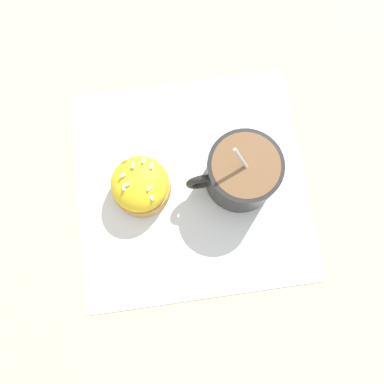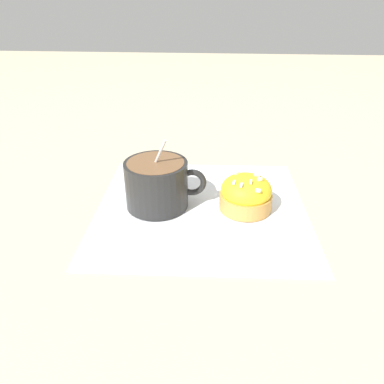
{
  "view_description": "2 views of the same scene",
  "coord_description": "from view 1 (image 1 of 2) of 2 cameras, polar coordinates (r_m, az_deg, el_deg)",
  "views": [
    {
      "loc": [
        -0.01,
        -0.12,
        0.5
      ],
      "look_at": [
        0.0,
        -0.02,
        0.04
      ],
      "focal_mm": 35.0,
      "sensor_mm": 36.0,
      "label": 1
    },
    {
      "loc": [
        -0.02,
        0.49,
        0.3
      ],
      "look_at": [
        0.01,
        0.02,
        0.04
      ],
      "focal_mm": 35.0,
      "sensor_mm": 36.0,
      "label": 2
    }
  ],
  "objects": [
    {
      "name": "ground_plane",
      "position": [
        0.52,
        -0.24,
        1.11
      ],
      "size": [
        3.0,
        3.0,
        0.0
      ],
      "primitive_type": "plane",
      "color": "#C6B793"
    },
    {
      "name": "paper_napkin",
      "position": [
        0.52,
        -0.24,
        1.15
      ],
      "size": [
        0.32,
        0.32,
        0.0
      ],
      "color": "white",
      "rests_on": "ground_plane"
    },
    {
      "name": "coffee_cup",
      "position": [
        0.48,
        7.62,
        2.73
      ],
      "size": [
        0.12,
        0.09,
        0.11
      ],
      "color": "black",
      "rests_on": "paper_napkin"
    },
    {
      "name": "frosted_pastry",
      "position": [
        0.5,
        -7.9,
        1.52
      ],
      "size": [
        0.08,
        0.08,
        0.06
      ],
      "color": "#D19347",
      "rests_on": "paper_napkin"
    }
  ]
}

